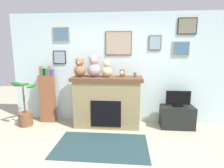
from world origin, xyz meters
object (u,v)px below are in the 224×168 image
(bookshelf, at_px, (47,96))
(tv_stand, at_px, (177,117))
(teddy_bear_brown, at_px, (107,69))
(fireplace, at_px, (107,101))
(candle_jar, at_px, (135,75))
(television, at_px, (178,99))
(teddy_bear_cream, at_px, (80,68))
(potted_plant, at_px, (25,111))
(teddy_bear_tan, at_px, (94,67))
(mantel_clock, at_px, (122,73))

(bookshelf, relative_size, tv_stand, 1.88)
(tv_stand, xyz_separation_m, teddy_bear_brown, (-1.60, -0.01, 1.07))
(fireplace, xyz_separation_m, bookshelf, (-1.48, 0.10, 0.06))
(fireplace, relative_size, candle_jar, 15.24)
(television, xyz_separation_m, teddy_bear_cream, (-2.21, -0.01, 0.67))
(fireplace, height_order, tv_stand, fireplace)
(tv_stand, distance_m, teddy_bear_cream, 2.47)
(fireplace, distance_m, potted_plant, 1.92)
(fireplace, height_order, teddy_bear_tan, teddy_bear_tan)
(teddy_bear_tan, bearing_deg, candle_jar, 0.04)
(fireplace, distance_m, teddy_bear_tan, 0.84)
(television, distance_m, teddy_bear_tan, 2.01)
(television, height_order, candle_jar, candle_jar)
(teddy_bear_tan, distance_m, teddy_bear_brown, 0.29)
(potted_plant, bearing_deg, fireplace, 6.04)
(tv_stand, xyz_separation_m, mantel_clock, (-1.25, -0.02, 0.98))
(television, bearing_deg, mantel_clock, -179.35)
(potted_plant, bearing_deg, candle_jar, 4.16)
(fireplace, bearing_deg, tv_stand, -0.13)
(mantel_clock, distance_m, teddy_bear_tan, 0.65)
(potted_plant, height_order, teddy_bear_brown, teddy_bear_brown)
(television, bearing_deg, fireplace, 179.82)
(television, bearing_deg, teddy_bear_cream, -179.65)
(tv_stand, xyz_separation_m, teddy_bear_cream, (-2.21, -0.01, 1.09))
(potted_plant, bearing_deg, television, 3.22)
(potted_plant, relative_size, candle_jar, 10.23)
(fireplace, relative_size, teddy_bear_cream, 3.77)
(potted_plant, xyz_separation_m, teddy_bear_cream, (1.28, 0.18, 0.99))
(television, xyz_separation_m, teddy_bear_tan, (-1.89, -0.01, 0.70))
(potted_plant, bearing_deg, mantel_clock, 4.65)
(potted_plant, distance_m, candle_jar, 2.67)
(potted_plant, bearing_deg, teddy_bear_cream, 8.15)
(teddy_bear_brown, bearing_deg, mantel_clock, -0.14)
(fireplace, bearing_deg, television, -0.18)
(teddy_bear_cream, xyz_separation_m, teddy_bear_brown, (0.62, 0.00, -0.02))
(fireplace, distance_m, teddy_bear_cream, 0.98)
(television, relative_size, teddy_bear_cream, 1.28)
(tv_stand, relative_size, television, 1.36)
(tv_stand, height_order, television, television)
(teddy_bear_brown, bearing_deg, fireplace, 67.78)
(candle_jar, distance_m, teddy_bear_tan, 0.94)
(tv_stand, distance_m, teddy_bear_brown, 1.92)
(bookshelf, distance_m, tv_stand, 3.10)
(teddy_bear_brown, bearing_deg, television, 0.48)
(television, bearing_deg, teddy_bear_brown, -179.52)
(fireplace, xyz_separation_m, teddy_bear_tan, (-0.30, -0.02, 0.79))
(television, height_order, mantel_clock, mantel_clock)
(potted_plant, bearing_deg, teddy_bear_tan, 6.52)
(teddy_bear_cream, xyz_separation_m, teddy_bear_tan, (0.32, -0.00, 0.03))
(television, xyz_separation_m, candle_jar, (-0.97, -0.01, 0.53))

